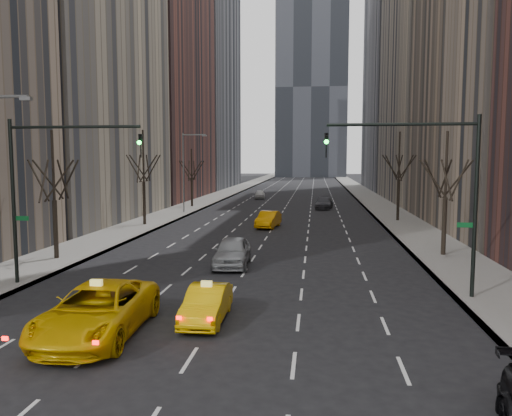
% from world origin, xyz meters
% --- Properties ---
extents(sidewalk_left, '(4.50, 320.00, 0.15)m').
position_xyz_m(sidewalk_left, '(-12.25, 70.00, 0.07)').
color(sidewalk_left, slate).
rests_on(sidewalk_left, ground).
extents(sidewalk_right, '(4.50, 320.00, 0.15)m').
position_xyz_m(sidewalk_right, '(12.25, 70.00, 0.07)').
color(sidewalk_right, slate).
rests_on(sidewalk_right, ground).
extents(bld_left_far, '(14.00, 28.00, 44.00)m').
position_xyz_m(bld_left_far, '(-21.50, 66.00, 22.00)').
color(bld_left_far, brown).
rests_on(bld_left_far, ground).
extents(bld_left_deep, '(14.00, 30.00, 60.00)m').
position_xyz_m(bld_left_deep, '(-21.50, 96.00, 30.00)').
color(bld_left_deep, slate).
rests_on(bld_left_deep, ground).
extents(bld_right_far, '(14.00, 28.00, 50.00)m').
position_xyz_m(bld_right_far, '(21.50, 64.00, 25.00)').
color(bld_right_far, tan).
rests_on(bld_right_far, ground).
extents(bld_right_deep, '(14.00, 30.00, 58.00)m').
position_xyz_m(bld_right_deep, '(21.50, 95.00, 29.00)').
color(bld_right_deep, slate).
rests_on(bld_right_deep, ground).
extents(tower_far, '(24.00, 24.00, 120.00)m').
position_xyz_m(tower_far, '(2.00, 170.00, 60.00)').
color(tower_far, black).
rests_on(tower_far, ground).
extents(tree_lw_b, '(3.36, 3.50, 7.82)m').
position_xyz_m(tree_lw_b, '(-12.00, 18.00, 3.72)').
color(tree_lw_b, black).
rests_on(tree_lw_b, ground).
extents(tree_lw_c, '(3.36, 3.50, 8.74)m').
position_xyz_m(tree_lw_c, '(-12.00, 34.00, 4.04)').
color(tree_lw_c, black).
rests_on(tree_lw_c, ground).
extents(tree_lw_d, '(3.36, 3.50, 7.36)m').
position_xyz_m(tree_lw_d, '(-12.00, 52.00, 3.56)').
color(tree_lw_d, black).
rests_on(tree_lw_d, ground).
extents(tree_rw_b, '(3.36, 3.50, 7.82)m').
position_xyz_m(tree_rw_b, '(12.00, 22.00, 3.72)').
color(tree_rw_b, black).
rests_on(tree_rw_b, ground).
extents(tree_rw_c, '(3.36, 3.50, 8.74)m').
position_xyz_m(tree_rw_c, '(12.00, 40.00, 4.04)').
color(tree_rw_c, black).
rests_on(tree_rw_c, ground).
extents(traffic_mast_left, '(6.69, 0.39, 8.00)m').
position_xyz_m(traffic_mast_left, '(-9.11, 12.00, 5.49)').
color(traffic_mast_left, black).
rests_on(traffic_mast_left, ground).
extents(traffic_mast_right, '(6.69, 0.39, 8.00)m').
position_xyz_m(traffic_mast_right, '(9.11, 12.00, 5.49)').
color(traffic_mast_right, black).
rests_on(traffic_mast_right, ground).
extents(streetlight_far, '(2.83, 0.22, 9.00)m').
position_xyz_m(streetlight_far, '(-10.84, 45.00, 5.62)').
color(streetlight_far, slate).
rests_on(streetlight_far, ground).
extents(taxi_suv, '(3.21, 6.58, 1.80)m').
position_xyz_m(taxi_suv, '(-3.77, 5.74, 0.90)').
color(taxi_suv, '#E3AF04').
rests_on(taxi_suv, ground).
extents(taxi_sedan, '(1.49, 4.12, 1.35)m').
position_xyz_m(taxi_sedan, '(-0.27, 7.77, 0.67)').
color(taxi_sedan, '#EBB204').
rests_on(taxi_sedan, ground).
extents(silver_sedan_ahead, '(2.20, 4.99, 1.67)m').
position_xyz_m(silver_sedan_ahead, '(-0.95, 17.75, 0.84)').
color(silver_sedan_ahead, gray).
rests_on(silver_sedan_ahead, ground).
extents(far_taxi, '(2.15, 4.65, 1.48)m').
position_xyz_m(far_taxi, '(-0.40, 34.25, 0.74)').
color(far_taxi, '#F89B05').
rests_on(far_taxi, ground).
extents(far_suv_grey, '(2.50, 5.04, 1.41)m').
position_xyz_m(far_suv_grey, '(4.92, 52.02, 0.70)').
color(far_suv_grey, '#333339').
rests_on(far_suv_grey, ground).
extents(far_car_white, '(1.91, 4.06, 1.34)m').
position_xyz_m(far_car_white, '(-4.86, 66.97, 0.67)').
color(far_car_white, silver).
rests_on(far_car_white, ground).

